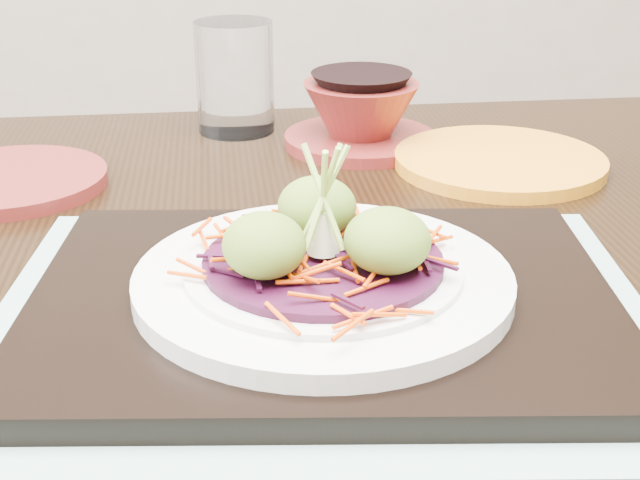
{
  "coord_description": "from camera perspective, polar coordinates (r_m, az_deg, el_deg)",
  "views": [
    {
      "loc": [
        -0.07,
        -0.54,
        1.05
      ],
      "look_at": [
        -0.02,
        -0.03,
        0.82
      ],
      "focal_mm": 50.0,
      "sensor_mm": 36.0,
      "label": 1
    }
  ],
  "objects": [
    {
      "name": "cabbage_bed",
      "position": [
        0.55,
        0.2,
        -1.38
      ],
      "size": [
        0.15,
        0.15,
        0.01
      ],
      "primitive_type": "cylinder",
      "color": "#380B24",
      "rests_on": "white_plate"
    },
    {
      "name": "water_glass",
      "position": [
        0.93,
        -5.47,
        10.33
      ],
      "size": [
        0.09,
        0.09,
        0.11
      ],
      "primitive_type": "cylinder",
      "rotation": [
        0.0,
        0.0,
        -0.15
      ],
      "color": "white",
      "rests_on": "dining_table"
    },
    {
      "name": "yellow_plate",
      "position": [
        0.85,
        11.42,
        4.97
      ],
      "size": [
        0.23,
        0.23,
        0.01
      ],
      "primitive_type": "cylinder",
      "rotation": [
        0.0,
        0.0,
        -0.21
      ],
      "color": "orange",
      "rests_on": "dining_table"
    },
    {
      "name": "placemat",
      "position": [
        0.57,
        0.2,
        -4.85
      ],
      "size": [
        0.44,
        0.36,
        0.0
      ],
      "primitive_type": "cube",
      "rotation": [
        0.0,
        0.0,
        -0.08
      ],
      "color": "#87AFA6",
      "rests_on": "dining_table"
    },
    {
      "name": "serving_tray",
      "position": [
        0.56,
        0.2,
        -3.96
      ],
      "size": [
        0.38,
        0.3,
        0.02
      ],
      "primitive_type": "cube",
      "rotation": [
        0.0,
        0.0,
        -0.08
      ],
      "color": "black",
      "rests_on": "placemat"
    },
    {
      "name": "terracotta_side_plate",
      "position": [
        0.83,
        -19.27,
        3.6
      ],
      "size": [
        0.22,
        0.22,
        0.01
      ],
      "primitive_type": "cylinder",
      "rotation": [
        0.0,
        0.0,
        0.34
      ],
      "color": "#5C1815",
      "rests_on": "dining_table"
    },
    {
      "name": "guacamole_scoops",
      "position": [
        0.54,
        0.21,
        0.61
      ],
      "size": [
        0.13,
        0.11,
        0.04
      ],
      "color": "olive",
      "rests_on": "cabbage_bed"
    },
    {
      "name": "scallion_garnish",
      "position": [
        0.53,
        0.21,
        2.42
      ],
      "size": [
        0.05,
        0.05,
        0.08
      ],
      "primitive_type": null,
      "color": "#9FC64F",
      "rests_on": "cabbage_bed"
    },
    {
      "name": "white_plate",
      "position": [
        0.55,
        0.2,
        -2.5
      ],
      "size": [
        0.24,
        0.24,
        0.02
      ],
      "color": "silver",
      "rests_on": "serving_tray"
    },
    {
      "name": "carrot_julienne",
      "position": [
        0.54,
        0.2,
        -0.69
      ],
      "size": [
        0.18,
        0.18,
        0.01
      ],
      "primitive_type": null,
      "color": "#CD3F03",
      "rests_on": "cabbage_bed"
    },
    {
      "name": "dining_table",
      "position": [
        0.69,
        -0.68,
        -9.29
      ],
      "size": [
        1.27,
        0.86,
        0.78
      ],
      "rotation": [
        0.0,
        0.0,
        0.02
      ],
      "color": "black",
      "rests_on": "ground"
    },
    {
      "name": "terracotta_bowl_set",
      "position": [
        0.89,
        2.62,
        7.82
      ],
      "size": [
        0.19,
        0.19,
        0.06
      ],
      "rotation": [
        0.0,
        0.0,
        -0.27
      ],
      "color": "#5C1815",
      "rests_on": "dining_table"
    }
  ]
}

